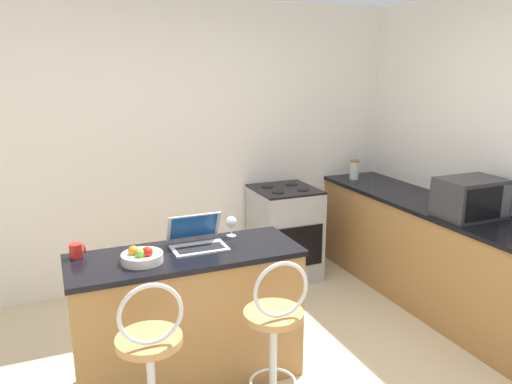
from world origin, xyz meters
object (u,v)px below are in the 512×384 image
(wine_glass_tall, at_px, (231,222))
(bar_stool_far, at_px, (275,346))
(fruit_bowl, at_px, (142,257))
(mug_red, at_px, (77,250))
(laptop, at_px, (197,238))
(stove_range, at_px, (284,233))
(bar_stool_near, at_px, (152,374))
(microwave, at_px, (471,198))
(storage_jar, at_px, (354,170))

(wine_glass_tall, bearing_deg, bar_stool_far, -91.57)
(fruit_bowl, height_order, mug_red, fruit_bowl)
(laptop, bearing_deg, bar_stool_far, -69.07)
(stove_range, bearing_deg, bar_stool_near, -131.92)
(laptop, distance_m, stove_range, 1.77)
(microwave, height_order, stove_range, microwave)
(stove_range, bearing_deg, bar_stool_far, -117.53)
(bar_stool_near, distance_m, stove_range, 2.48)
(fruit_bowl, distance_m, mug_red, 0.42)
(laptop, height_order, fruit_bowl, laptop)
(bar_stool_far, height_order, fruit_bowl, bar_stool_far)
(bar_stool_near, relative_size, mug_red, 10.65)
(bar_stool_far, distance_m, mug_red, 1.31)
(stove_range, relative_size, wine_glass_tall, 6.40)
(storage_jar, bearing_deg, stove_range, -174.33)
(wine_glass_tall, bearing_deg, stove_range, 49.25)
(bar_stool_near, xyz_separation_m, laptop, (0.45, 0.65, 0.46))
(storage_jar, bearing_deg, fruit_bowl, -149.63)
(storage_jar, bearing_deg, bar_stool_near, -142.16)
(laptop, height_order, mug_red, laptop)
(mug_red, bearing_deg, wine_glass_tall, 0.11)
(bar_stool_far, bearing_deg, bar_stool_near, 180.00)
(bar_stool_far, distance_m, laptop, 0.84)
(bar_stool_near, bearing_deg, microwave, 10.27)
(stove_range, distance_m, mug_red, 2.28)
(microwave, bearing_deg, bar_stool_near, -169.73)
(laptop, xyz_separation_m, fruit_bowl, (-0.38, -0.14, -0.02))
(stove_range, height_order, fruit_bowl, fruit_bowl)
(laptop, distance_m, storage_jar, 2.40)
(bar_stool_far, xyz_separation_m, stove_range, (0.96, 1.85, -0.03))
(storage_jar, height_order, wine_glass_tall, storage_jar)
(fruit_bowl, bearing_deg, storage_jar, 30.37)
(stove_range, height_order, storage_jar, storage_jar)
(laptop, relative_size, mug_red, 3.64)
(laptop, height_order, storage_jar, laptop)
(mug_red, bearing_deg, microwave, -5.85)
(wine_glass_tall, relative_size, mug_red, 1.47)
(bar_stool_far, xyz_separation_m, wine_glass_tall, (0.02, 0.75, 0.51))
(wine_glass_tall, distance_m, mug_red, 1.00)
(bar_stool_far, bearing_deg, wine_glass_tall, 88.43)
(mug_red, bearing_deg, fruit_bowl, -34.22)
(microwave, relative_size, stove_range, 0.54)
(bar_stool_near, height_order, stove_range, bar_stool_near)
(microwave, xyz_separation_m, mug_red, (-2.83, 0.29, -0.11))
(laptop, relative_size, microwave, 0.71)
(microwave, distance_m, fruit_bowl, 2.48)
(storage_jar, relative_size, wine_glass_tall, 1.42)
(laptop, xyz_separation_m, stove_range, (1.21, 1.19, -0.50))
(stove_range, xyz_separation_m, mug_red, (-1.94, -1.09, 0.49))
(bar_stool_near, height_order, microwave, microwave)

